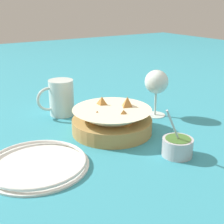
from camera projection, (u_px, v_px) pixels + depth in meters
ground_plane at (103, 130)px, 0.88m from camera, size 4.00×4.00×0.00m
food_basket at (113, 121)px, 0.86m from camera, size 0.22×0.22×0.10m
sauce_cup at (177, 146)px, 0.73m from camera, size 0.08×0.07×0.12m
wine_glass at (156, 83)px, 0.96m from camera, size 0.07×0.07×0.15m
beer_mug at (61, 99)px, 0.98m from camera, size 0.12×0.08×0.11m
side_plate at (37, 164)px, 0.69m from camera, size 0.23×0.23×0.01m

